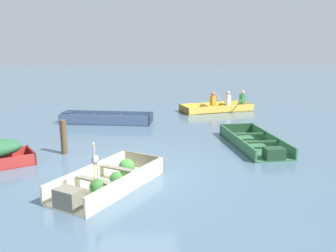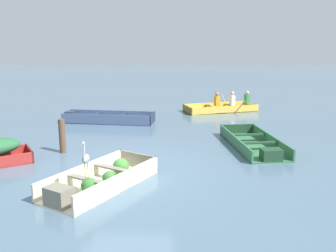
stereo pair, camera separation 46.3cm
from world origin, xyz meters
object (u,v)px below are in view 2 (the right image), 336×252
Objects in this scene: skiff_green_mid_moored at (255,145)px; dinghy_cream_foreground at (100,181)px; rowboat_yellow_with_crew at (225,107)px; mooring_post at (62,136)px; heron_on_dinghy at (86,158)px; skiff_slate_blue_near_moored at (105,119)px.

dinghy_cream_foreground is at bearing -142.18° from skiff_green_mid_moored.
mooring_post reaches higher than rowboat_yellow_with_crew.
mooring_post reaches higher than dinghy_cream_foreground.
skiff_green_mid_moored is 3.97× the size of heron_on_dinghy.
mooring_post is (-1.45, 3.30, -0.41)m from heron_on_dinghy.
mooring_post is (-1.58, 2.64, 0.32)m from dinghy_cream_foreground.
dinghy_cream_foreground is 3.55× the size of heron_on_dinghy.
rowboat_yellow_with_crew is at bearing 66.57° from dinghy_cream_foreground.
rowboat_yellow_with_crew is 8.58m from mooring_post.
mooring_post is (-5.63, -0.51, 0.38)m from skiff_green_mid_moored.
skiff_green_mid_moored is 0.97× the size of rowboat_yellow_with_crew.
skiff_slate_blue_near_moored is 7.47m from heron_on_dinghy.
rowboat_yellow_with_crew is at bearing 90.69° from skiff_green_mid_moored.
skiff_slate_blue_near_moored is 1.09× the size of skiff_green_mid_moored.
heron_on_dinghy reaches higher than skiff_green_mid_moored.
mooring_post is at bearing -130.38° from rowboat_yellow_with_crew.
skiff_slate_blue_near_moored is (-1.08, 6.71, -0.03)m from dinghy_cream_foreground.
dinghy_cream_foreground reaches higher than skiff_green_mid_moored.
rowboat_yellow_with_crew is (5.05, 2.46, 0.06)m from skiff_slate_blue_near_moored.
mooring_post is (-5.55, -6.53, 0.29)m from rowboat_yellow_with_crew.
dinghy_cream_foreground is 6.79m from skiff_slate_blue_near_moored.
skiff_slate_blue_near_moored is 5.62m from rowboat_yellow_with_crew.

